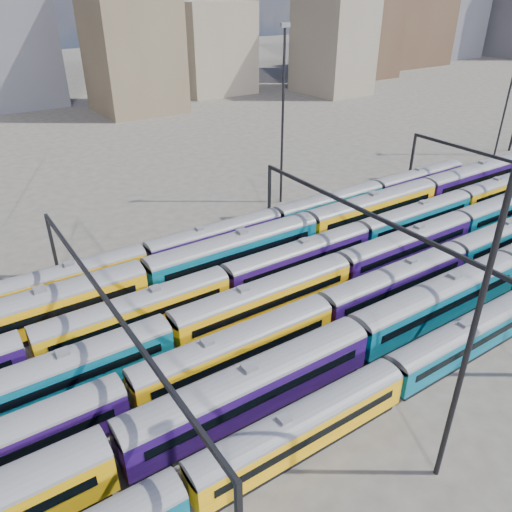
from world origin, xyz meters
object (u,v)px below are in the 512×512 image
rake_0 (392,375)px  mast_2 (479,310)px  rake_1 (251,385)px  rake_2 (236,346)px

rake_0 → mast_2: mast_2 is taller
rake_0 → rake_1: rake_1 is taller
rake_1 → rake_0: bearing=-25.8°
rake_1 → mast_2: 18.07m
rake_0 → rake_2: bearing=130.9°
rake_2 → rake_1: bearing=-108.6°
rake_2 → mast_2: 21.33m
rake_0 → rake_2: 13.24m
rake_0 → mast_2: bearing=-110.9°
rake_0 → rake_1: size_ratio=0.72×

